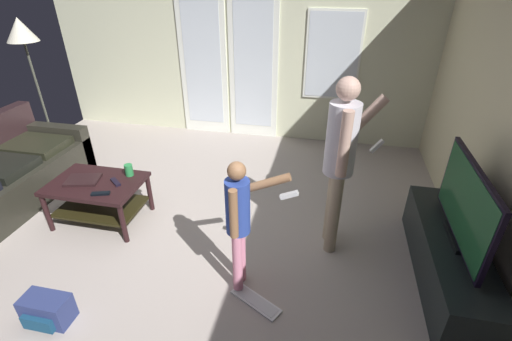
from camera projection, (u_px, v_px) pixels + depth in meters
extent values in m
cube|color=#ACA098|center=(170.00, 241.00, 3.53)|extent=(5.62, 5.49, 0.02)
cube|color=beige|center=(237.00, 48.00, 5.18)|extent=(5.62, 0.06, 2.65)
cube|color=white|center=(203.00, 67.00, 5.38)|extent=(0.73, 0.02, 2.12)
cube|color=silver|center=(203.00, 64.00, 5.35)|extent=(0.57, 0.01, 1.82)
cube|color=white|center=(253.00, 70.00, 5.24)|extent=(0.73, 0.02, 2.12)
cube|color=silver|center=(253.00, 67.00, 5.21)|extent=(0.57, 0.01, 1.82)
cube|color=white|center=(333.00, 56.00, 4.92)|extent=(0.75, 0.02, 1.19)
cube|color=silver|center=(333.00, 56.00, 4.91)|extent=(0.69, 0.01, 1.13)
cube|color=#28271F|center=(3.00, 187.00, 3.99)|extent=(0.92, 1.99, 0.42)
cube|color=#28271F|center=(57.00, 145.00, 4.73)|extent=(0.92, 0.16, 0.58)
cube|color=black|center=(35.00, 145.00, 4.33)|extent=(0.68, 0.51, 0.09)
cube|color=black|center=(96.00, 184.00, 3.61)|extent=(0.90, 0.62, 0.04)
cube|color=black|center=(102.00, 206.00, 3.75)|extent=(0.82, 0.54, 0.02)
cylinder|color=black|center=(47.00, 213.00, 3.56)|extent=(0.05, 0.05, 0.42)
cylinder|color=black|center=(123.00, 224.00, 3.41)|extent=(0.05, 0.05, 0.42)
cylinder|color=black|center=(81.00, 185.00, 4.03)|extent=(0.05, 0.05, 0.42)
cylinder|color=black|center=(150.00, 193.00, 3.88)|extent=(0.05, 0.05, 0.42)
cube|color=black|center=(447.00, 258.00, 3.01)|extent=(0.43, 1.58, 0.42)
cube|color=black|center=(477.00, 339.00, 2.33)|extent=(0.36, 0.02, 0.24)
cube|color=black|center=(455.00, 237.00, 2.89)|extent=(0.08, 0.39, 0.04)
cube|color=black|center=(466.00, 203.00, 2.73)|extent=(0.04, 1.12, 0.62)
cube|color=#194C28|center=(464.00, 203.00, 2.73)|extent=(0.00, 1.07, 0.57)
cylinder|color=tan|center=(333.00, 215.00, 3.23)|extent=(0.11, 0.11, 0.79)
cylinder|color=tan|center=(332.00, 204.00, 3.37)|extent=(0.11, 0.11, 0.79)
cylinder|color=silver|center=(342.00, 139.00, 2.95)|extent=(0.26, 0.26, 0.62)
sphere|color=#D0A694|center=(348.00, 89.00, 2.74)|extent=(0.19, 0.19, 0.19)
cylinder|color=#D0A694|center=(345.00, 145.00, 2.78)|extent=(0.09, 0.09, 0.55)
cylinder|color=#D0A694|center=(361.00, 122.00, 3.04)|extent=(0.41, 0.13, 0.49)
cube|color=white|center=(377.00, 146.00, 3.14)|extent=(0.11, 0.05, 0.13)
cylinder|color=pink|center=(238.00, 264.00, 2.85)|extent=(0.08, 0.08, 0.57)
cylinder|color=pink|center=(241.00, 253.00, 2.96)|extent=(0.08, 0.08, 0.57)
cylinder|color=#2C45A2|center=(238.00, 207.00, 2.65)|extent=(0.19, 0.19, 0.45)
sphere|color=#9B6C48|center=(237.00, 171.00, 2.50)|extent=(0.14, 0.14, 0.14)
cylinder|color=#9B6C48|center=(234.00, 214.00, 2.53)|extent=(0.06, 0.06, 0.40)
cylinder|color=#9B6C48|center=(265.00, 184.00, 2.66)|extent=(0.39, 0.08, 0.22)
cube|color=white|center=(289.00, 195.00, 2.67)|extent=(0.14, 0.04, 0.08)
cylinder|color=#2F2D2E|center=(57.00, 150.00, 5.23)|extent=(0.26, 0.26, 0.02)
cylinder|color=#45473C|center=(41.00, 99.00, 4.85)|extent=(0.03, 0.03, 1.56)
cone|color=beige|center=(20.00, 29.00, 4.41)|extent=(0.37, 0.37, 0.28)
cube|color=navy|center=(48.00, 309.00, 2.68)|extent=(0.35, 0.19, 0.22)
cube|color=navy|center=(38.00, 324.00, 2.60)|extent=(0.24, 0.04, 0.11)
cube|color=white|center=(256.00, 301.00, 2.87)|extent=(0.45, 0.32, 0.02)
cube|color=silver|center=(256.00, 300.00, 2.87)|extent=(0.39, 0.28, 0.00)
cube|color=black|center=(83.00, 180.00, 3.61)|extent=(0.36, 0.30, 0.03)
cylinder|color=#2A8744|center=(129.00, 170.00, 3.69)|extent=(0.08, 0.08, 0.12)
cube|color=black|center=(101.00, 194.00, 3.39)|extent=(0.18, 0.10, 0.02)
cube|color=black|center=(115.00, 182.00, 3.58)|extent=(0.16, 0.15, 0.02)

